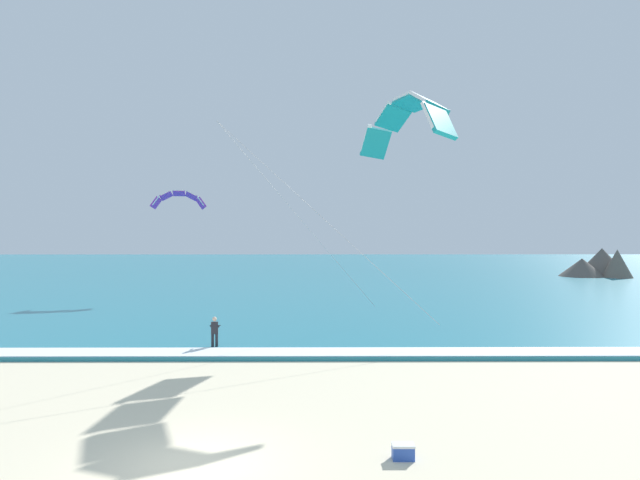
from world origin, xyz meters
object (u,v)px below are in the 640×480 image
at_px(kite_distant, 179,198).
at_px(cooler_box, 403,451).
at_px(kitesurfer, 215,332).
at_px(surfboard, 215,350).
at_px(kite_primary, 407,118).

height_order(kite_distant, cooler_box, kite_distant).
xyz_separation_m(kitesurfer, cooler_box, (7.35, -13.17, -0.74)).
relative_size(surfboard, kite_distant, 0.29).
xyz_separation_m(kite_distant, cooler_box, (14.84, -35.86, -8.87)).
height_order(surfboard, cooler_box, cooler_box).
distance_m(surfboard, kite_distant, 25.57).
bearing_deg(kite_primary, surfboard, -159.11).
relative_size(kitesurfer, cooler_box, 2.91).
height_order(kitesurfer, kite_distant, kite_distant).
bearing_deg(kite_distant, kitesurfer, -71.74).
xyz_separation_m(surfboard, cooler_box, (7.34, -13.15, 0.18)).
distance_m(surfboard, kitesurfer, 0.91).
bearing_deg(kitesurfer, kite_distant, 108.26).
relative_size(kite_primary, cooler_box, 21.57).
bearing_deg(surfboard, kitesurfer, 97.25).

